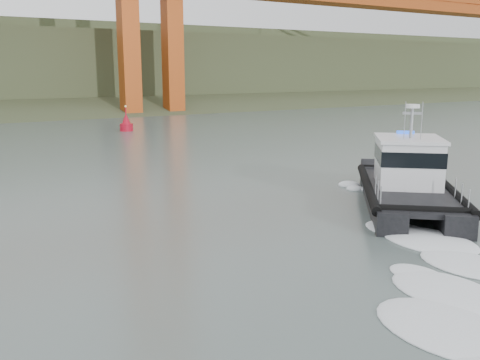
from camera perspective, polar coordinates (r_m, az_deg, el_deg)
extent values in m
plane|color=#4B5954|center=(20.99, 14.16, -10.25)|extent=(400.00, 400.00, 0.00)
cube|color=#343F24|center=(106.68, -23.87, 6.57)|extent=(500.00, 44.72, 16.25)
cube|color=black|center=(31.95, 14.71, -1.79)|extent=(9.15, 10.38, 1.35)
cube|color=black|center=(32.40, 20.06, -1.94)|extent=(9.15, 10.38, 1.35)
cube|color=black|center=(31.48, 17.61, -1.15)|extent=(10.37, 11.07, 0.28)
cube|color=silver|center=(32.30, 17.48, 1.77)|extent=(5.20, 5.28, 2.59)
cube|color=black|center=(32.23, 17.53, 2.58)|extent=(5.30, 5.37, 0.84)
cube|color=silver|center=(32.11, 17.63, 4.20)|extent=(5.52, 5.60, 0.18)
cylinder|color=gray|center=(31.67, 17.82, 5.78)|extent=(0.18, 0.18, 2.03)
cylinder|color=white|center=(31.60, 17.93, 7.50)|extent=(0.79, 0.79, 0.20)
cylinder|color=#A60B1E|center=(70.16, -12.02, 5.44)|extent=(1.66, 1.66, 1.11)
cone|color=#A60B1E|center=(70.05, -12.06, 6.34)|extent=(1.29, 1.29, 1.66)
cylinder|color=#A60B1E|center=(69.96, -12.09, 7.24)|extent=(0.15, 0.15, 0.92)
sphere|color=#E5D87F|center=(69.93, -12.11, 7.69)|extent=(0.28, 0.28, 0.28)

